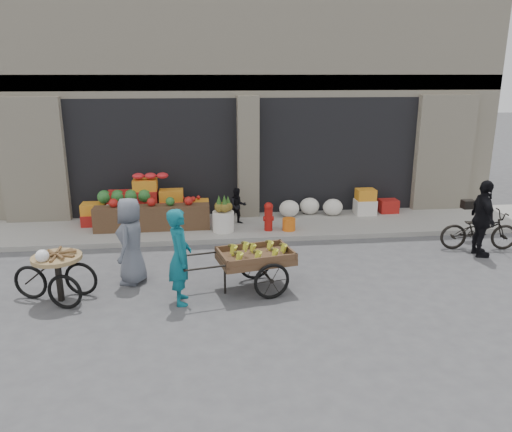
{
  "coord_description": "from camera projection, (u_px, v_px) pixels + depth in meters",
  "views": [
    {
      "loc": [
        -1.31,
        -8.01,
        3.84
      ],
      "look_at": [
        -0.2,
        1.46,
        1.1
      ],
      "focal_mm": 35.0,
      "sensor_mm": 36.0,
      "label": 1
    }
  ],
  "objects": [
    {
      "name": "right_bay_goods",
      "position": [
        345.0,
        204.0,
        13.52
      ],
      "size": [
        3.35,
        0.6,
        0.7
      ],
      "color": "silver",
      "rests_on": "sidewalk"
    },
    {
      "name": "fruit_display",
      "position": [
        153.0,
        203.0,
        12.58
      ],
      "size": [
        3.1,
        1.12,
        1.24
      ],
      "color": "#A61B17",
      "rests_on": "sidewalk"
    },
    {
      "name": "seated_person",
      "position": [
        238.0,
        206.0,
        12.67
      ],
      "size": [
        0.51,
        0.43,
        0.93
      ],
      "primitive_type": "imported",
      "rotation": [
        0.0,
        0.0,
        0.17
      ],
      "color": "black",
      "rests_on": "sidewalk"
    },
    {
      "name": "bicycle",
      "position": [
        479.0,
        230.0,
        11.18
      ],
      "size": [
        1.78,
        0.82,
        0.9
      ],
      "primitive_type": "imported",
      "rotation": [
        0.0,
        0.0,
        1.44
      ],
      "color": "black",
      "rests_on": "ground"
    },
    {
      "name": "banana_cart",
      "position": [
        253.0,
        255.0,
        9.0
      ],
      "size": [
        2.36,
        1.32,
        0.93
      ],
      "rotation": [
        0.0,
        0.0,
        0.2
      ],
      "color": "brown",
      "rests_on": "ground"
    },
    {
      "name": "building",
      "position": [
        238.0,
        89.0,
        15.6
      ],
      "size": [
        14.0,
        6.45,
        7.0
      ],
      "color": "beige",
      "rests_on": "ground"
    },
    {
      "name": "ground",
      "position": [
        277.0,
        298.0,
        8.86
      ],
      "size": [
        80.0,
        80.0,
        0.0
      ],
      "primitive_type": "plane",
      "color": "#424244",
      "rests_on": "ground"
    },
    {
      "name": "sidewalk",
      "position": [
        252.0,
        226.0,
        12.75
      ],
      "size": [
        18.0,
        2.2,
        0.12
      ],
      "primitive_type": "cube",
      "color": "gray",
      "rests_on": "ground"
    },
    {
      "name": "pineapple_bin",
      "position": [
        223.0,
        221.0,
        12.11
      ],
      "size": [
        0.52,
        0.52,
        0.5
      ],
      "primitive_type": "cylinder",
      "color": "silver",
      "rests_on": "sidewalk"
    },
    {
      "name": "vendor_grey",
      "position": [
        131.0,
        241.0,
        9.3
      ],
      "size": [
        0.68,
        0.9,
        1.65
      ],
      "primitive_type": "imported",
      "rotation": [
        0.0,
        0.0,
        -1.78
      ],
      "color": "slate",
      "rests_on": "ground"
    },
    {
      "name": "vendor_woman",
      "position": [
        180.0,
        257.0,
        8.46
      ],
      "size": [
        0.44,
        0.64,
        1.68
      ],
      "primitive_type": "imported",
      "rotation": [
        0.0,
        0.0,
        1.63
      ],
      "color": "#0E5D6C",
      "rests_on": "ground"
    },
    {
      "name": "orange_bucket",
      "position": [
        289.0,
        224.0,
        12.22
      ],
      "size": [
        0.32,
        0.32,
        0.3
      ],
      "primitive_type": "cylinder",
      "color": "orange",
      "rests_on": "sidewalk"
    },
    {
      "name": "fire_hydrant",
      "position": [
        268.0,
        215.0,
        12.15
      ],
      "size": [
        0.22,
        0.22,
        0.71
      ],
      "color": "#A5140F",
      "rests_on": "sidewalk"
    },
    {
      "name": "tricycle_cart",
      "position": [
        58.0,
        271.0,
        8.59
      ],
      "size": [
        1.46,
        1.03,
        0.95
      ],
      "rotation": [
        0.0,
        0.0,
        -0.27
      ],
      "color": "#9E7F51",
      "rests_on": "ground"
    },
    {
      "name": "cyclist",
      "position": [
        483.0,
        219.0,
        10.67
      ],
      "size": [
        0.53,
        1.03,
        1.68
      ],
      "primitive_type": "imported",
      "rotation": [
        0.0,
        0.0,
        1.44
      ],
      "color": "black",
      "rests_on": "ground"
    }
  ]
}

